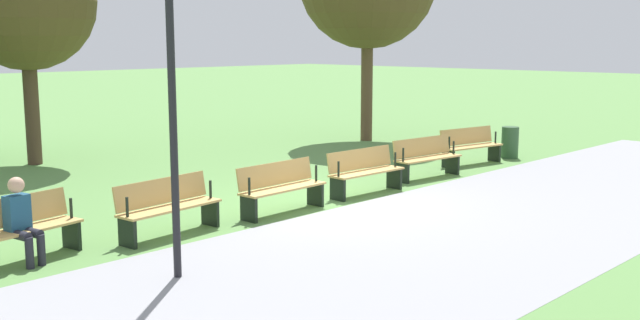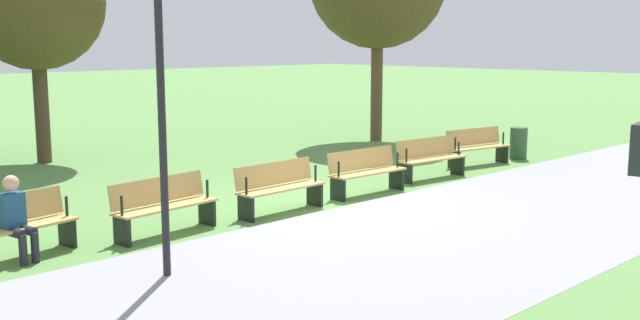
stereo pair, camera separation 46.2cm
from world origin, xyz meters
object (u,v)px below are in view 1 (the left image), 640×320
object	(u,v)px
bench_2	(365,170)
trash_bin	(510,142)
bench_5	(17,228)
person_seated	(22,218)
bench_0	(470,145)
bench_1	(426,157)
tree_3	(25,2)
bench_3	(281,186)
bench_4	(168,206)
lamp_post	(171,53)

from	to	relation	value
bench_2	trash_bin	bearing A→B (deg)	-175.72
bench_5	person_seated	world-z (taller)	person_seated
bench_0	bench_2	world-z (taller)	same
person_seated	bench_1	bearing A→B (deg)	169.39
bench_5	person_seated	xyz separation A→B (m)	(-0.01, 0.14, 0.16)
tree_3	bench_3	bearing A→B (deg)	94.46
bench_0	trash_bin	distance (m)	1.59
bench_4	trash_bin	size ratio (longest dim) A/B	2.24
bench_0	bench_2	xyz separation A→B (m)	(4.53, 0.46, 0.00)
bench_1	bench_4	size ratio (longest dim) A/B	1.00
lamp_post	bench_2	bearing A→B (deg)	-163.53
bench_4	bench_3	bearing A→B (deg)	170.42
bench_3	person_seated	size ratio (longest dim) A/B	1.50
bench_1	bench_5	distance (m)	9.09
bench_1	bench_5	xyz separation A→B (m)	(9.09, -0.30, 0.00)
person_seated	lamp_post	size ratio (longest dim) A/B	0.29
bench_0	lamp_post	size ratio (longest dim) A/B	0.44
bench_2	bench_5	size ratio (longest dim) A/B	0.98
bench_5	tree_3	distance (m)	9.35
bench_3	person_seated	distance (m)	4.53
bench_0	bench_5	bearing A→B (deg)	9.60
bench_0	person_seated	distance (m)	11.33
bench_4	bench_5	bearing A→B (deg)	-13.41
bench_0	bench_1	bearing A→B (deg)	17.25
bench_0	bench_3	distance (m)	6.83
bench_4	bench_5	distance (m)	2.28
bench_4	bench_5	world-z (taller)	same
lamp_post	bench_4	bearing A→B (deg)	-121.48
bench_3	trash_bin	world-z (taller)	bench_3
bench_4	person_seated	world-z (taller)	person_seated
bench_1	lamp_post	world-z (taller)	lamp_post
bench_1	bench_2	size ratio (longest dim) A/B	1.01
trash_bin	bench_2	bearing A→B (deg)	2.36
tree_3	trash_bin	distance (m)	12.54
tree_3	bench_2	bearing A→B (deg)	109.56
person_seated	trash_bin	xyz separation A→B (m)	(-12.90, 0.06, -0.23)
bench_3	lamp_post	bearing A→B (deg)	24.37
bench_2	trash_bin	xyz separation A→B (m)	(-6.11, -0.25, -0.07)
bench_2	bench_5	distance (m)	6.83
bench_3	trash_bin	xyz separation A→B (m)	(-8.39, -0.25, -0.07)
bench_5	bench_1	bearing A→B (deg)	168.49
bench_5	person_seated	distance (m)	0.22
bench_2	person_seated	size ratio (longest dim) A/B	1.50
bench_3	bench_4	distance (m)	2.28
person_seated	lamp_post	bearing A→B (deg)	109.86
bench_0	trash_bin	world-z (taller)	bench_0
bench_5	bench_3	bearing A→B (deg)	164.67
bench_0	bench_4	world-z (taller)	same
bench_3	tree_3	distance (m)	8.94
bench_2	bench_1	bearing A→B (deg)	-174.26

